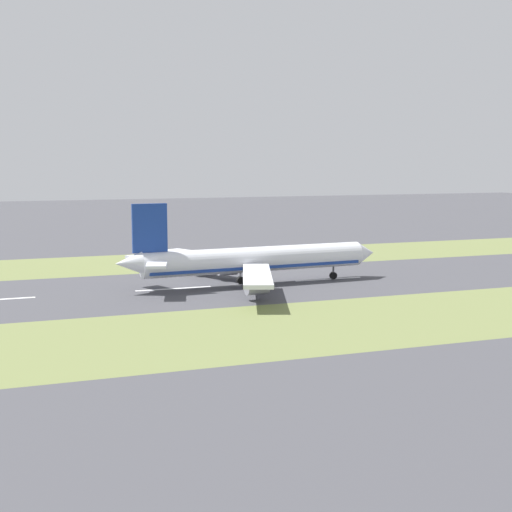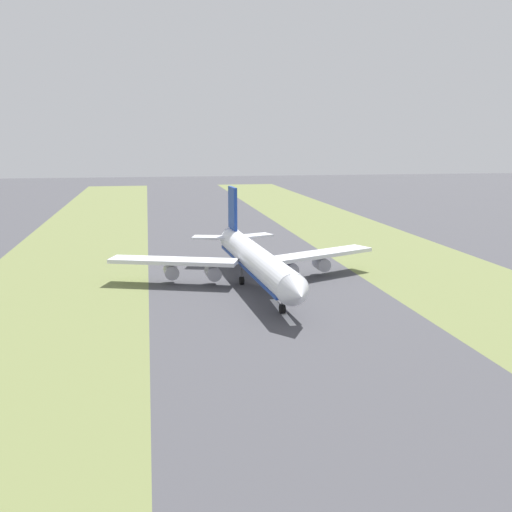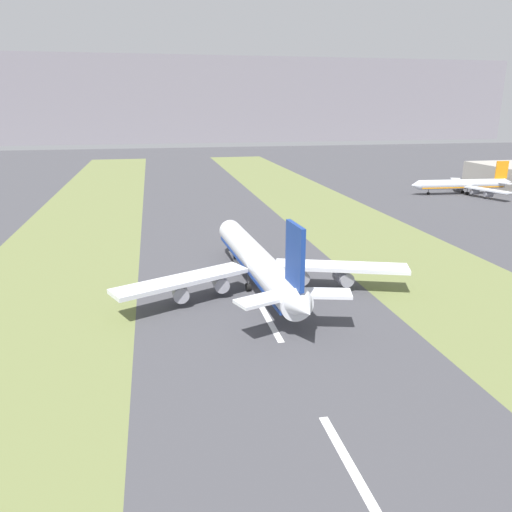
% 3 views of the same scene
% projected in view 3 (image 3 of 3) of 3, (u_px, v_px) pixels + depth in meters
% --- Properties ---
extents(ground_plane, '(800.00, 800.00, 0.00)m').
position_uv_depth(ground_plane, '(253.00, 292.00, 109.45)').
color(ground_plane, '#424247').
extents(grass_median_west, '(40.00, 600.00, 0.01)m').
position_uv_depth(grass_median_west, '(35.00, 308.00, 100.79)').
color(grass_median_west, olive).
rests_on(grass_median_west, ground).
extents(grass_median_east, '(40.00, 600.00, 0.01)m').
position_uv_depth(grass_median_east, '(439.00, 279.00, 118.10)').
color(grass_median_east, olive).
rests_on(grass_median_east, ground).
extents(centreline_dash_near, '(1.20, 18.00, 0.01)m').
position_uv_depth(centreline_dash_near, '(349.00, 463.00, 57.07)').
color(centreline_dash_near, silver).
rests_on(centreline_dash_near, ground).
extents(centreline_dash_mid, '(1.20, 18.00, 0.01)m').
position_uv_depth(centreline_dash_mid, '(270.00, 321.00, 94.58)').
color(centreline_dash_mid, silver).
rests_on(centreline_dash_mid, ground).
extents(centreline_dash_far, '(1.20, 18.00, 0.01)m').
position_uv_depth(centreline_dash_far, '(236.00, 260.00, 132.09)').
color(centreline_dash_far, silver).
rests_on(centreline_dash_far, ground).
extents(airplane_main_jet, '(64.03, 67.20, 20.20)m').
position_uv_depth(airplane_main_jet, '(258.00, 263.00, 110.11)').
color(airplane_main_jet, silver).
rests_on(airplane_main_jet, ground).
extents(airplane_parked_apron, '(49.65, 47.27, 14.92)m').
position_uv_depth(airplane_parked_apron, '(464.00, 184.00, 230.03)').
color(airplane_parked_apron, silver).
rests_on(airplane_parked_apron, ground).
extents(mountain_ridge, '(800.00, 120.00, 90.57)m').
position_uv_depth(mountain_ridge, '(166.00, 100.00, 584.04)').
color(mountain_ridge, gray).
rests_on(mountain_ridge, ground).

